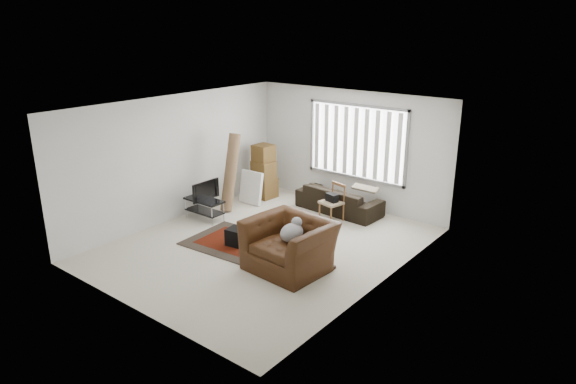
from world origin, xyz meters
name	(u,v)px	position (x,y,z in m)	size (l,w,h in m)	color
room	(283,152)	(0.03, 0.51, 1.76)	(6.00, 6.02, 2.71)	beige
persian_rug	(242,244)	(-0.37, -0.27, 0.01)	(2.24, 1.57, 0.02)	black
tv_stand	(204,205)	(-1.95, 0.23, 0.33)	(0.92, 0.41, 0.46)	black
tv	(204,190)	(-1.95, 0.23, 0.67)	(0.74, 0.10, 0.43)	black
subwoofer	(236,236)	(-0.43, -0.35, 0.18)	(0.33, 0.33, 0.33)	black
moving_boxes	(264,173)	(-1.91, 2.17, 0.61)	(0.57, 0.53, 1.31)	brown
white_flatpack	(251,188)	(-1.84, 1.63, 0.39)	(0.61, 0.09, 0.78)	silver
rolled_rug	(230,172)	(-1.92, 1.04, 0.89)	(0.26, 0.26, 1.76)	brown
sofa	(339,196)	(0.11, 2.45, 0.38)	(1.99, 0.86, 0.76)	black
side_chair	(333,200)	(0.27, 1.93, 0.45)	(0.53, 0.53, 0.81)	#927C5F
armchair	(289,242)	(0.98, -0.50, 0.51)	(1.46, 1.29, 1.02)	#3B1E0C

